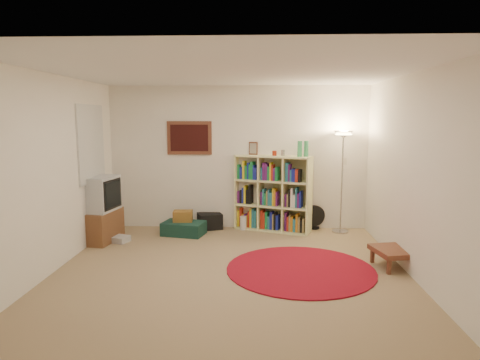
# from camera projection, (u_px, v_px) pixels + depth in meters

# --- Properties ---
(room) EXTENTS (4.54, 4.54, 2.54)m
(room) POSITION_uv_depth(u_px,v_px,m) (226.00, 174.00, 5.32)
(room) COLOR #947A57
(room) RESTS_ON ground
(bookshelf) EXTENTS (1.36, 0.80, 1.57)m
(bookshelf) POSITION_uv_depth(u_px,v_px,m) (272.00, 194.00, 7.40)
(bookshelf) COLOR #EEEC9E
(bookshelf) RESTS_ON ground
(floor_lamp) EXTENTS (0.35, 0.35, 1.74)m
(floor_lamp) POSITION_uv_depth(u_px,v_px,m) (343.00, 148.00, 7.13)
(floor_lamp) COLOR #B2B0B4
(floor_lamp) RESTS_ON ground
(floor_fan) EXTENTS (0.37, 0.24, 0.42)m
(floor_fan) POSITION_uv_depth(u_px,v_px,m) (314.00, 217.00, 7.54)
(floor_fan) COLOR black
(floor_fan) RESTS_ON ground
(tv_stand) EXTENTS (0.61, 0.79, 1.04)m
(tv_stand) POSITION_uv_depth(u_px,v_px,m) (99.00, 210.00, 6.75)
(tv_stand) COLOR brown
(tv_stand) RESTS_ON ground
(dvd_box) EXTENTS (0.35, 0.32, 0.09)m
(dvd_box) POSITION_uv_depth(u_px,v_px,m) (119.00, 239.00, 6.77)
(dvd_box) COLOR #B9BBBF
(dvd_box) RESTS_ON ground
(suitcase) EXTENTS (0.75, 0.57, 0.22)m
(suitcase) POSITION_uv_depth(u_px,v_px,m) (184.00, 228.00, 7.18)
(suitcase) COLOR #12322B
(suitcase) RESTS_ON ground
(wicker_basket) EXTENTS (0.33, 0.25, 0.18)m
(wicker_basket) POSITION_uv_depth(u_px,v_px,m) (183.00, 216.00, 7.19)
(wicker_basket) COLOR brown
(wicker_basket) RESTS_ON suitcase
(duffel_bag) EXTENTS (0.48, 0.45, 0.27)m
(duffel_bag) POSITION_uv_depth(u_px,v_px,m) (210.00, 221.00, 7.57)
(duffel_bag) COLOR black
(duffel_bag) RESTS_ON ground
(paper_towel) EXTENTS (0.12, 0.12, 0.24)m
(paper_towel) POSITION_uv_depth(u_px,v_px,m) (243.00, 223.00, 7.50)
(paper_towel) COLOR white
(paper_towel) RESTS_ON ground
(red_rug) EXTENTS (1.92, 1.92, 0.02)m
(red_rug) POSITION_uv_depth(u_px,v_px,m) (301.00, 269.00, 5.52)
(red_rug) COLOR maroon
(red_rug) RESTS_ON ground
(side_table) EXTENTS (0.66, 0.66, 0.25)m
(side_table) POSITION_uv_depth(u_px,v_px,m) (396.00, 252.00, 5.60)
(side_table) COLOR #572C1E
(side_table) RESTS_ON ground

